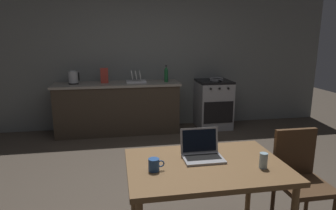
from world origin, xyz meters
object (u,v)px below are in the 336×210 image
at_px(cereal_box, 104,76).
at_px(coffee_mug, 154,165).
at_px(stove_oven, 213,104).
at_px(chair, 299,175).
at_px(dish_rack, 136,80).
at_px(drinking_glass, 263,161).
at_px(electric_kettle, 73,78).
at_px(frying_pan, 217,79).
at_px(bottle, 166,74).
at_px(laptop, 202,153).
at_px(dining_table, 206,172).

bearing_deg(cereal_box, coffee_mug, -82.01).
distance_m(stove_oven, chair, 3.08).
bearing_deg(dish_rack, cereal_box, 177.89).
distance_m(coffee_mug, drinking_glass, 0.82).
xyz_separation_m(electric_kettle, dish_rack, (1.06, -0.00, -0.06)).
distance_m(electric_kettle, frying_pan, 2.52).
bearing_deg(cereal_box, chair, -61.02).
height_order(stove_oven, dish_rack, dish_rack).
bearing_deg(drinking_glass, chair, 22.83).
xyz_separation_m(bottle, frying_pan, (0.94, 0.02, -0.11)).
distance_m(electric_kettle, dish_rack, 1.06).
height_order(laptop, electric_kettle, electric_kettle).
height_order(electric_kettle, drinking_glass, electric_kettle).
relative_size(bottle, coffee_mug, 2.44).
bearing_deg(laptop, cereal_box, 113.03).
bearing_deg(laptop, electric_kettle, 121.75).
height_order(bottle, dish_rack, bottle).
bearing_deg(frying_pan, dish_rack, 178.89).
distance_m(dining_table, electric_kettle, 3.41).
bearing_deg(cereal_box, laptop, -74.09).
bearing_deg(cereal_box, stove_oven, -0.65).
xyz_separation_m(stove_oven, dining_table, (-1.11, -3.10, 0.20)).
bearing_deg(bottle, frying_pan, 1.32).
distance_m(electric_kettle, cereal_box, 0.51).
xyz_separation_m(electric_kettle, frying_pan, (2.52, -0.03, -0.08)).
height_order(stove_oven, chair, chair).
bearing_deg(laptop, dining_table, -82.77).
bearing_deg(dining_table, drinking_glass, -20.43).
height_order(bottle, drinking_glass, bottle).
bearing_deg(dining_table, chair, 2.69).
bearing_deg(frying_pan, drinking_glass, -103.00).
bearing_deg(bottle, electric_kettle, 178.19).
relative_size(bottle, cereal_box, 1.13).
xyz_separation_m(stove_oven, laptop, (-1.11, -2.99, 0.31)).
relative_size(dining_table, coffee_mug, 10.18).
distance_m(laptop, cereal_box, 3.15).
bearing_deg(dining_table, laptop, 90.11).
bearing_deg(drinking_glass, dish_rack, 102.44).
bearing_deg(electric_kettle, coffee_mug, -73.11).
xyz_separation_m(laptop, frying_pan, (1.15, 2.97, 0.16)).
bearing_deg(coffee_mug, stove_oven, 64.29).
relative_size(cereal_box, dish_rack, 0.76).
distance_m(stove_oven, coffee_mug, 3.52).
xyz_separation_m(electric_kettle, cereal_box, (0.51, 0.02, 0.02)).
height_order(bottle, frying_pan, bottle).
xyz_separation_m(laptop, dish_rack, (-0.32, 3.00, 0.18)).
height_order(electric_kettle, cereal_box, cereal_box).
distance_m(dining_table, drinking_glass, 0.45).
distance_m(chair, laptop, 0.89).
bearing_deg(dish_rack, drinking_glass, -77.56).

